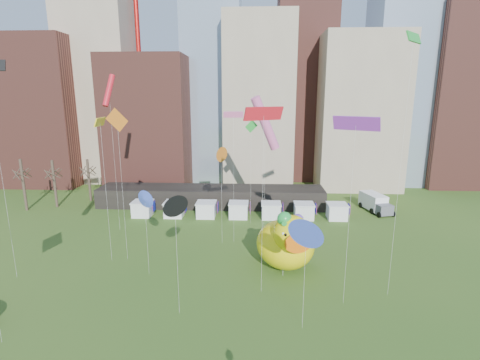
{
  "coord_description": "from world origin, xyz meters",
  "views": [
    {
      "loc": [
        3.72,
        -16.99,
        18.19
      ],
      "look_at": [
        2.46,
        9.76,
        12.0
      ],
      "focal_mm": 27.0,
      "sensor_mm": 36.0,
      "label": 1
    }
  ],
  "objects_px": {
    "seahorse_green": "(284,229)",
    "seahorse_purple": "(298,227)",
    "small_duck": "(298,248)",
    "big_duck": "(287,242)",
    "box_truck": "(375,203)"
  },
  "relations": [
    {
      "from": "seahorse_green",
      "to": "seahorse_purple",
      "type": "height_order",
      "value": "seahorse_green"
    },
    {
      "from": "small_duck",
      "to": "seahorse_green",
      "type": "xyz_separation_m",
      "value": [
        -1.98,
        -4.25,
        3.81
      ]
    },
    {
      "from": "small_duck",
      "to": "seahorse_green",
      "type": "height_order",
      "value": "seahorse_green"
    },
    {
      "from": "small_duck",
      "to": "big_duck",
      "type": "bearing_deg",
      "value": -122.53
    },
    {
      "from": "big_duck",
      "to": "small_duck",
      "type": "relative_size",
      "value": 2.39
    },
    {
      "from": "big_duck",
      "to": "small_duck",
      "type": "bearing_deg",
      "value": 45.7
    },
    {
      "from": "seahorse_green",
      "to": "seahorse_purple",
      "type": "bearing_deg",
      "value": 73.46
    },
    {
      "from": "seahorse_green",
      "to": "box_truck",
      "type": "bearing_deg",
      "value": 59.02
    },
    {
      "from": "big_duck",
      "to": "seahorse_green",
      "type": "relative_size",
      "value": 1.3
    },
    {
      "from": "big_duck",
      "to": "box_truck",
      "type": "relative_size",
      "value": 1.31
    },
    {
      "from": "big_duck",
      "to": "small_duck",
      "type": "xyz_separation_m",
      "value": [
        1.53,
        2.38,
        -1.65
      ]
    },
    {
      "from": "big_duck",
      "to": "box_truck",
      "type": "height_order",
      "value": "big_duck"
    },
    {
      "from": "big_duck",
      "to": "seahorse_green",
      "type": "bearing_deg",
      "value": -114.85
    },
    {
      "from": "big_duck",
      "to": "seahorse_purple",
      "type": "height_order",
      "value": "big_duck"
    },
    {
      "from": "seahorse_purple",
      "to": "seahorse_green",
      "type": "bearing_deg",
      "value": -89.71
    }
  ]
}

